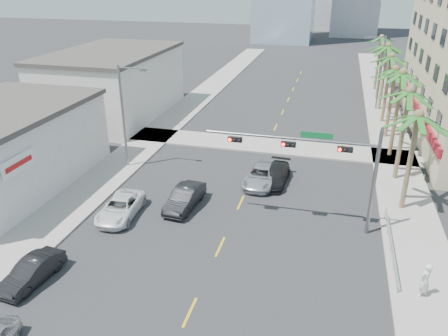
# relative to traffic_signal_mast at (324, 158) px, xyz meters

# --- Properties ---
(ground) EXTENTS (260.00, 260.00, 0.00)m
(ground) POSITION_rel_traffic_signal_mast_xyz_m (-5.78, -7.95, -5.06)
(ground) COLOR #262628
(ground) RESTS_ON ground
(sidewalk_right) EXTENTS (4.00, 120.00, 0.15)m
(sidewalk_right) POSITION_rel_traffic_signal_mast_xyz_m (6.22, 12.05, -4.99)
(sidewalk_right) COLOR gray
(sidewalk_right) RESTS_ON ground
(sidewalk_left) EXTENTS (4.00, 120.00, 0.15)m
(sidewalk_left) POSITION_rel_traffic_signal_mast_xyz_m (-17.78, 12.05, -4.99)
(sidewalk_left) COLOR gray
(sidewalk_left) RESTS_ON ground
(sidewalk_cross) EXTENTS (80.00, 4.00, 0.15)m
(sidewalk_cross) POSITION_rel_traffic_signal_mast_xyz_m (-5.78, 14.05, -4.99)
(sidewalk_cross) COLOR gray
(sidewalk_cross) RESTS_ON ground
(building_left_far) EXTENTS (11.00, 18.00, 7.20)m
(building_left_far) POSITION_rel_traffic_signal_mast_xyz_m (-25.28, 20.05, -1.46)
(building_left_far) COLOR beige
(building_left_far) RESTS_ON ground
(traffic_signal_mast) EXTENTS (11.12, 0.54, 7.20)m
(traffic_signal_mast) POSITION_rel_traffic_signal_mast_xyz_m (0.00, 0.00, 0.00)
(traffic_signal_mast) COLOR slate
(traffic_signal_mast) RESTS_ON ground
(palm_tree_0) EXTENTS (4.80, 4.80, 7.80)m
(palm_tree_0) POSITION_rel_traffic_signal_mast_xyz_m (5.82, 4.05, 2.02)
(palm_tree_0) COLOR brown
(palm_tree_0) RESTS_ON ground
(palm_tree_1) EXTENTS (4.80, 4.80, 8.16)m
(palm_tree_1) POSITION_rel_traffic_signal_mast_xyz_m (5.82, 9.25, 2.37)
(palm_tree_1) COLOR brown
(palm_tree_1) RESTS_ON ground
(palm_tree_2) EXTENTS (4.80, 4.80, 8.52)m
(palm_tree_2) POSITION_rel_traffic_signal_mast_xyz_m (5.82, 14.45, 2.72)
(palm_tree_2) COLOR brown
(palm_tree_2) RESTS_ON ground
(palm_tree_3) EXTENTS (4.80, 4.80, 7.80)m
(palm_tree_3) POSITION_rel_traffic_signal_mast_xyz_m (5.82, 19.65, 2.02)
(palm_tree_3) COLOR brown
(palm_tree_3) RESTS_ON ground
(palm_tree_4) EXTENTS (4.80, 4.80, 8.16)m
(palm_tree_4) POSITION_rel_traffic_signal_mast_xyz_m (5.82, 24.85, 2.37)
(palm_tree_4) COLOR brown
(palm_tree_4) RESTS_ON ground
(palm_tree_5) EXTENTS (4.80, 4.80, 8.52)m
(palm_tree_5) POSITION_rel_traffic_signal_mast_xyz_m (5.82, 30.05, 2.72)
(palm_tree_5) COLOR brown
(palm_tree_5) RESTS_ON ground
(palm_tree_6) EXTENTS (4.80, 4.80, 7.80)m
(palm_tree_6) POSITION_rel_traffic_signal_mast_xyz_m (5.82, 35.25, 2.02)
(palm_tree_6) COLOR brown
(palm_tree_6) RESTS_ON ground
(palm_tree_7) EXTENTS (4.80, 4.80, 8.16)m
(palm_tree_7) POSITION_rel_traffic_signal_mast_xyz_m (5.82, 40.45, 2.37)
(palm_tree_7) COLOR brown
(palm_tree_7) RESTS_ON ground
(streetlight_left) EXTENTS (2.55, 0.25, 9.00)m
(streetlight_left) POSITION_rel_traffic_signal_mast_xyz_m (-16.78, 6.05, -0.00)
(streetlight_left) COLOR slate
(streetlight_left) RESTS_ON ground
(streetlight_right) EXTENTS (2.55, 0.25, 9.00)m
(streetlight_right) POSITION_rel_traffic_signal_mast_xyz_m (5.21, 30.05, -0.00)
(streetlight_right) COLOR slate
(streetlight_right) RESTS_ON ground
(guardrail) EXTENTS (0.08, 8.08, 1.00)m
(guardrail) POSITION_rel_traffic_signal_mast_xyz_m (4.52, -1.95, -4.39)
(guardrail) COLOR silver
(guardrail) RESTS_ON ground
(car_parked_mid) EXTENTS (1.89, 4.24, 1.35)m
(car_parked_mid) POSITION_rel_traffic_signal_mast_xyz_m (-15.04, -9.83, -4.39)
(car_parked_mid) COLOR black
(car_parked_mid) RESTS_ON ground
(car_parked_far) EXTENTS (2.61, 5.10, 1.38)m
(car_parked_far) POSITION_rel_traffic_signal_mast_xyz_m (-13.58, -2.03, -4.37)
(car_parked_far) COLOR white
(car_parked_far) RESTS_ON ground
(car_lane_left) EXTENTS (2.02, 4.77, 1.53)m
(car_lane_left) POSITION_rel_traffic_signal_mast_xyz_m (-9.61, 0.35, -4.30)
(car_lane_left) COLOR black
(car_lane_left) RESTS_ON ground
(car_lane_center) EXTENTS (2.62, 5.29, 1.44)m
(car_lane_center) POSITION_rel_traffic_signal_mast_xyz_m (-4.89, 5.64, -4.34)
(car_lane_center) COLOR silver
(car_lane_center) RESTS_ON ground
(car_lane_right) EXTENTS (2.26, 4.90, 1.39)m
(car_lane_right) POSITION_rel_traffic_signal_mast_xyz_m (-3.78, 6.05, -4.37)
(car_lane_right) COLOR black
(car_lane_right) RESTS_ON ground
(pedestrian) EXTENTS (0.87, 0.84, 2.01)m
(pedestrian) POSITION_rel_traffic_signal_mast_xyz_m (5.82, -5.82, -3.91)
(pedestrian) COLOR white
(pedestrian) RESTS_ON sidewalk_right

